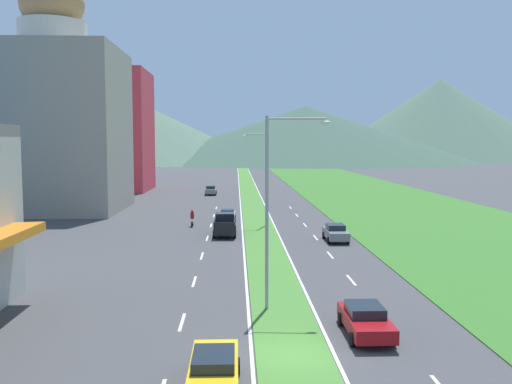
{
  "coord_description": "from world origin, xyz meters",
  "views": [
    {
      "loc": [
        -2.39,
        -22.81,
        8.93
      ],
      "look_at": [
        -0.36,
        33.68,
        3.95
      ],
      "focal_mm": 39.41,
      "sensor_mm": 36.0,
      "label": 1
    }
  ],
  "objects": [
    {
      "name": "lane_dash_left_6",
      "position": [
        -5.1,
        29.23,
        0.01
      ],
      "size": [
        0.16,
        2.8,
        0.01
      ],
      "primitive_type": "cube",
      "color": "silver",
      "rests_on": "ground_plane"
    },
    {
      "name": "lane_dash_right_9",
      "position": [
        5.1,
        53.85,
        0.01
      ],
      "size": [
        0.16,
        2.8,
        0.01
      ],
      "primitive_type": "cube",
      "color": "silver",
      "rests_on": "ground_plane"
    },
    {
      "name": "grass_median",
      "position": [
        0.0,
        60.0,
        0.03
      ],
      "size": [
        3.2,
        240.0,
        0.06
      ],
      "primitive_type": "cube",
      "color": "#477F33",
      "rests_on": "ground_plane"
    },
    {
      "name": "hill_far_left",
      "position": [
        -69.88,
        253.0,
        18.92
      ],
      "size": [
        161.63,
        161.63,
        37.83
      ],
      "primitive_type": "cone",
      "color": "#516B56",
      "rests_on": "ground_plane"
    },
    {
      "name": "car_0",
      "position": [
        -3.37,
        40.7,
        0.71
      ],
      "size": [
        1.87,
        4.33,
        1.37
      ],
      "rotation": [
        0.0,
        0.0,
        1.57
      ],
      "color": "#B2B2B7",
      "rests_on": "ground_plane"
    },
    {
      "name": "lane_dash_right_3",
      "position": [
        5.1,
        4.62,
        0.01
      ],
      "size": [
        0.16,
        2.8,
        0.01
      ],
      "primitive_type": "cube",
      "color": "silver",
      "rests_on": "ground_plane"
    },
    {
      "name": "lane_dash_left_7",
      "position": [
        -5.1,
        37.44,
        0.01
      ],
      "size": [
        0.16,
        2.8,
        0.01
      ],
      "primitive_type": "cube",
      "color": "silver",
      "rests_on": "ground_plane"
    },
    {
      "name": "car_3",
      "position": [
        3.61,
        2.45,
        0.73
      ],
      "size": [
        1.99,
        4.56,
        1.39
      ],
      "rotation": [
        0.0,
        0.0,
        -1.57
      ],
      "color": "maroon",
      "rests_on": "ground_plane"
    },
    {
      "name": "motorcycle_rider",
      "position": [
        -7.06,
        36.76,
        0.75
      ],
      "size": [
        0.36,
        2.0,
        1.8
      ],
      "rotation": [
        0.0,
        0.0,
        1.57
      ],
      "color": "black",
      "rests_on": "ground_plane"
    },
    {
      "name": "lane_dash_right_7",
      "position": [
        5.1,
        37.44,
        0.01
      ],
      "size": [
        0.16,
        2.8,
        0.01
      ],
      "primitive_type": "cube",
      "color": "silver",
      "rests_on": "ground_plane"
    },
    {
      "name": "hill_far_center",
      "position": [
        30.81,
        245.05,
        13.11
      ],
      "size": [
        156.9,
        156.9,
        26.22
      ],
      "primitive_type": "cone",
      "color": "#3D5647",
      "rests_on": "ground_plane"
    },
    {
      "name": "pickup_truck_0",
      "position": [
        -3.48,
        31.18,
        0.98
      ],
      "size": [
        2.18,
        5.4,
        2.0
      ],
      "rotation": [
        0.0,
        0.0,
        1.57
      ],
      "color": "black",
      "rests_on": "ground_plane"
    },
    {
      "name": "car_2",
      "position": [
        6.66,
        27.37,
        0.78
      ],
      "size": [
        1.93,
        4.47,
        1.53
      ],
      "rotation": [
        0.0,
        0.0,
        -1.57
      ],
      "color": "slate",
      "rests_on": "ground_plane"
    },
    {
      "name": "lane_dash_left_8",
      "position": [
        -5.1,
        45.64,
        0.01
      ],
      "size": [
        0.16,
        2.8,
        0.01
      ],
      "primitive_type": "cube",
      "color": "silver",
      "rests_on": "ground_plane"
    },
    {
      "name": "edge_line_median_right",
      "position": [
        1.75,
        60.0,
        0.01
      ],
      "size": [
        0.16,
        240.0,
        0.01
      ],
      "primitive_type": "cube",
      "color": "silver",
      "rests_on": "ground_plane"
    },
    {
      "name": "grass_verge_right",
      "position": [
        20.6,
        60.0,
        0.03
      ],
      "size": [
        24.0,
        240.0,
        0.06
      ],
      "primitive_type": "cube",
      "color": "#387028",
      "rests_on": "ground_plane"
    },
    {
      "name": "lane_dash_left_3",
      "position": [
        -5.1,
        4.62,
        0.01
      ],
      "size": [
        0.16,
        2.8,
        0.01
      ],
      "primitive_type": "cube",
      "color": "silver",
      "rests_on": "ground_plane"
    },
    {
      "name": "street_lamp_near",
      "position": [
        -0.4,
        6.57,
        5.93
      ],
      "size": [
        3.41,
        0.5,
        10.32
      ],
      "color": "#99999E",
      "rests_on": "ground_plane"
    },
    {
      "name": "lane_dash_right_5",
      "position": [
        5.1,
        21.03,
        0.01
      ],
      "size": [
        0.16,
        2.8,
        0.01
      ],
      "primitive_type": "cube",
      "color": "silver",
      "rests_on": "ground_plane"
    },
    {
      "name": "lane_dash_left_9",
      "position": [
        -5.1,
        53.85,
        0.01
      ],
      "size": [
        0.16,
        2.8,
        0.01
      ],
      "primitive_type": "cube",
      "color": "silver",
      "rests_on": "ground_plane"
    },
    {
      "name": "lane_dash_left_5",
      "position": [
        -5.1,
        21.03,
        0.01
      ],
      "size": [
        0.16,
        2.8,
        0.01
      ],
      "primitive_type": "cube",
      "color": "silver",
      "rests_on": "ground_plane"
    },
    {
      "name": "car_1",
      "position": [
        -3.2,
        -3.24,
        0.76
      ],
      "size": [
        1.89,
        4.68,
        1.46
      ],
      "rotation": [
        0.0,
        0.0,
        1.57
      ],
      "color": "yellow",
      "rests_on": "ground_plane"
    },
    {
      "name": "lane_dash_left_4",
      "position": [
        -5.1,
        12.82,
        0.01
      ],
      "size": [
        0.16,
        2.8,
        0.01
      ],
      "primitive_type": "cube",
      "color": "silver",
      "rests_on": "ground_plane"
    },
    {
      "name": "ground_plane",
      "position": [
        0.0,
        0.0,
        0.0
      ],
      "size": [
        600.0,
        600.0,
        0.0
      ],
      "primitive_type": "plane",
      "color": "#424244"
    },
    {
      "name": "car_4",
      "position": [
        -6.7,
        73.27,
        0.79
      ],
      "size": [
        1.9,
        4.34,
        1.56
      ],
      "rotation": [
        0.0,
        0.0,
        1.57
      ],
      "color": "slate",
      "rests_on": "ground_plane"
    },
    {
      "name": "lane_dash_right_8",
      "position": [
        5.1,
        45.64,
        0.01
      ],
      "size": [
        0.16,
        2.8,
        0.01
      ],
      "primitive_type": "cube",
      "color": "silver",
      "rests_on": "ground_plane"
    },
    {
      "name": "edge_line_median_left",
      "position": [
        -1.75,
        60.0,
        0.01
      ],
      "size": [
        0.16,
        240.0,
        0.01
      ],
      "primitive_type": "cube",
      "color": "silver",
      "rests_on": "ground_plane"
    },
    {
      "name": "midrise_colored",
      "position": [
        -26.43,
        83.04,
        11.07
      ],
      "size": [
        15.62,
        15.62,
        22.15
      ],
      "primitive_type": "cube",
      "color": "#D83847",
      "rests_on": "ground_plane"
    },
    {
      "name": "lane_dash_right_4",
      "position": [
        5.1,
        12.82,
        0.01
      ],
      "size": [
        0.16,
        2.8,
        0.01
      ],
      "primitive_type": "cube",
      "color": "silver",
      "rests_on": "ground_plane"
    },
    {
      "name": "street_lamp_mid",
      "position": [
        0.63,
        37.02,
        5.68
      ],
      "size": [
        2.67,
        0.28,
        10.0
      ],
      "color": "#99999E",
      "rests_on": "ground_plane"
    },
    {
      "name": "hill_far_right",
      "position": [
        106.5,
        275.3,
        21.27
      ],
      "size": [
        130.0,
        130.0,
        42.53
      ],
      "primitive_type": "cone",
      "color": "#516B56",
      "rests_on": "ground_plane"
    },
    {
      "name": "domed_building",
      "position": [
        -25.85,
        51.56,
        12.26
      ],
      "size": [
        16.92,
        16.92,
        30.88
      ],
      "color": "#9E9384",
      "rests_on": "ground_plane"
    },
    {
      "name": "lane_dash_right_6",
      "position": [
        5.1,
        29.23,
        0.01
      ],
      "size": [
        0.16,
        2.8,
        0.01
      ],
      "primitive_type": "cube",
      "color": "silver",
      "rests_on": "ground_plane"
    }
  ]
}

